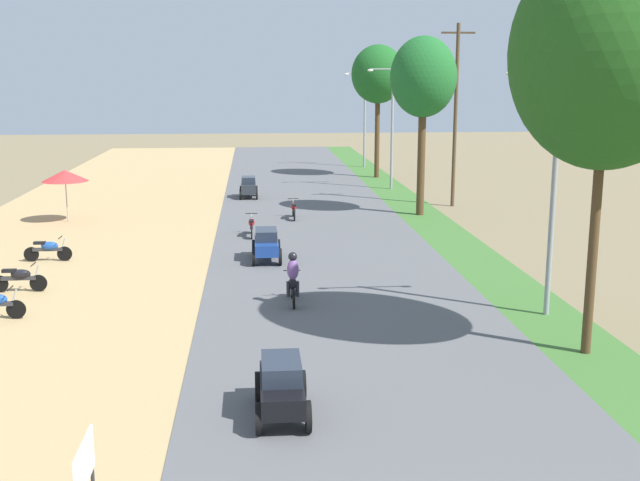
{
  "coord_description": "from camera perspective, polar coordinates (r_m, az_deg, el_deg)",
  "views": [
    {
      "loc": [
        -2.8,
        -7.68,
        7.0
      ],
      "look_at": [
        -0.72,
        16.4,
        1.88
      ],
      "focal_mm": 43.72,
      "sensor_mm": 36.0,
      "label": 1
    }
  ],
  "objects": [
    {
      "name": "streetlamp_near",
      "position": [
        23.32,
        16.8,
        4.69
      ],
      "size": [
        3.16,
        0.2,
        7.22
      ],
      "color": "gray",
      "rests_on": "median_strip"
    },
    {
      "name": "median_tree_nearest",
      "position": [
        20.09,
        20.3,
        12.68
      ],
      "size": [
        4.63,
        4.63,
        10.22
      ],
      "color": "#4C351E",
      "rests_on": "median_strip"
    },
    {
      "name": "median_tree_third",
      "position": [
        54.27,
        4.27,
        12.0
      ],
      "size": [
        3.64,
        3.64,
        9.03
      ],
      "color": "#4C351E",
      "rests_on": "median_strip"
    },
    {
      "name": "motorbike_ahead_third",
      "position": [
        38.5,
        -1.94,
        2.35
      ],
      "size": [
        0.54,
        1.8,
        0.94
      ],
      "color": "black",
      "rests_on": "road_strip"
    },
    {
      "name": "parked_motorbike_fourth",
      "position": [
        27.28,
        -21.15,
        -2.53
      ],
      "size": [
        1.8,
        0.54,
        0.94
      ],
      "color": "black",
      "rests_on": "dirt_shoulder"
    },
    {
      "name": "motorbike_foreground_rider",
      "position": [
        24.02,
        -2.01,
        -2.86
      ],
      "size": [
        0.54,
        1.8,
        1.66
      ],
      "color": "black",
      "rests_on": "road_strip"
    },
    {
      "name": "car_hatchback_charcoal",
      "position": [
        45.3,
        -5.25,
        3.98
      ],
      "size": [
        1.04,
        2.0,
        1.23
      ],
      "color": "#282D33",
      "rests_on": "road_strip"
    },
    {
      "name": "streetlamp_far",
      "position": [
        60.49,
        3.29,
        9.37
      ],
      "size": [
        3.16,
        0.2,
        7.29
      ],
      "color": "gray",
      "rests_on": "median_strip"
    },
    {
      "name": "median_tree_second",
      "position": [
        39.47,
        7.58,
        11.67
      ],
      "size": [
        3.29,
        3.29,
        8.87
      ],
      "color": "#4C351E",
      "rests_on": "median_strip"
    },
    {
      "name": "streetlamp_mid",
      "position": [
        48.69,
        5.31,
        8.84
      ],
      "size": [
        3.16,
        0.2,
        7.49
      ],
      "color": "gray",
      "rests_on": "median_strip"
    },
    {
      "name": "street_signboard",
      "position": [
        12.87,
        -16.85,
        -15.81
      ],
      "size": [
        0.06,
        1.3,
        1.5
      ],
      "color": "#262628",
      "rests_on": "dirt_shoulder"
    },
    {
      "name": "vendor_umbrella",
      "position": [
        39.42,
        -18.17,
        4.53
      ],
      "size": [
        2.2,
        2.2,
        2.52
      ],
      "color": "#99999E",
      "rests_on": "dirt_shoulder"
    },
    {
      "name": "parked_motorbike_fifth",
      "position": [
        31.41,
        -19.26,
        -0.56
      ],
      "size": [
        1.8,
        0.54,
        0.94
      ],
      "color": "black",
      "rests_on": "dirt_shoulder"
    },
    {
      "name": "utility_pole_near",
      "position": [
        42.84,
        9.89,
        9.18
      ],
      "size": [
        1.8,
        0.2,
        9.72
      ],
      "color": "brown",
      "rests_on": "ground"
    },
    {
      "name": "car_sedan_blue",
      "position": [
        29.76,
        -3.95,
        -0.2
      ],
      "size": [
        1.1,
        2.26,
        1.19
      ],
      "color": "navy",
      "rests_on": "road_strip"
    },
    {
      "name": "car_sedan_black",
      "position": [
        16.38,
        -2.83,
        -10.5
      ],
      "size": [
        1.1,
        2.26,
        1.19
      ],
      "color": "black",
      "rests_on": "road_strip"
    },
    {
      "name": "motorbike_ahead_second",
      "position": [
        34.4,
        -5.03,
        1.15
      ],
      "size": [
        0.54,
        1.8,
        0.94
      ],
      "color": "black",
      "rests_on": "road_strip"
    }
  ]
}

